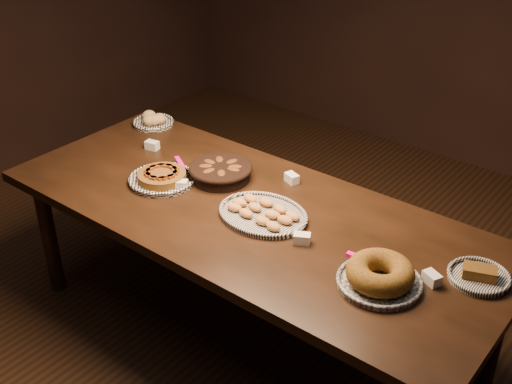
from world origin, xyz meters
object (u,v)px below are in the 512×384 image
Objects in this scene: buffet_table at (249,223)px; apple_tart_plate at (162,178)px; madeleine_platter at (263,213)px; bundt_cake_plate at (380,275)px.

apple_tart_plate reaches higher than buffet_table.
buffet_table is 0.51m from apple_tart_plate.
madeleine_platter is (0.09, -0.01, 0.09)m from buffet_table.
apple_tart_plate is 1.05× the size of bundt_cake_plate.
buffet_table is 6.91× the size of bundt_cake_plate.
apple_tart_plate is at bearing -172.82° from buffet_table.
buffet_table is 0.13m from madeleine_platter.
apple_tart_plate is at bearing -173.05° from bundt_cake_plate.
bundt_cake_plate is (0.73, -0.11, 0.12)m from buffet_table.
apple_tart_plate is (-0.49, -0.06, 0.10)m from buffet_table.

